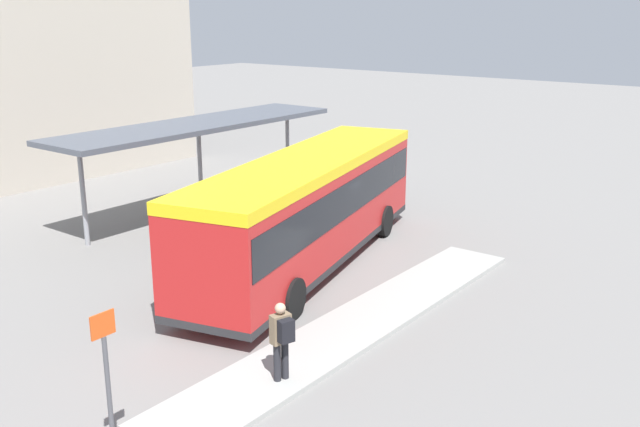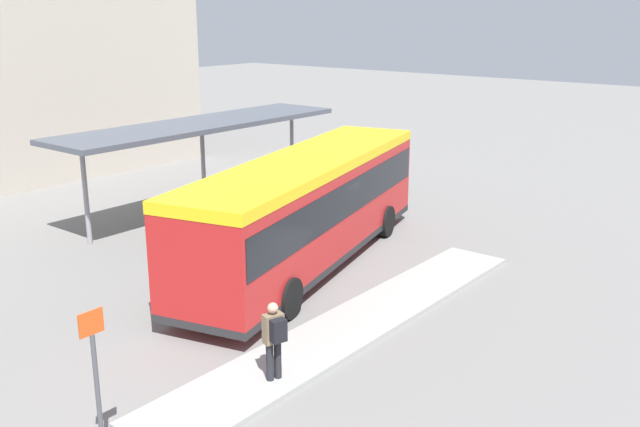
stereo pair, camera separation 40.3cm
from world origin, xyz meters
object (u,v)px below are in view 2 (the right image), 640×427
object	(u,v)px
pedestrian_waiting	(274,337)
bicycle_green	(390,182)
city_bus	(308,203)
platform_sign	(97,383)
bicycle_yellow	(376,178)

from	to	relation	value
pedestrian_waiting	bicycle_green	distance (m)	16.62
city_bus	platform_sign	xyz separation A→B (m)	(-9.61, -3.60, -0.33)
bicycle_yellow	pedestrian_waiting	bearing A→B (deg)	-60.40
bicycle_green	pedestrian_waiting	bearing A→B (deg)	109.94
pedestrian_waiting	platform_sign	size ratio (longest dim) A/B	0.59
pedestrian_waiting	bicycle_yellow	size ratio (longest dim) A/B	1.03
city_bus	pedestrian_waiting	xyz separation A→B (m)	(-5.84, -3.99, -0.82)
pedestrian_waiting	bicycle_green	bearing A→B (deg)	-46.85
pedestrian_waiting	bicycle_yellow	bearing A→B (deg)	-44.64
bicycle_green	platform_sign	size ratio (longest dim) A/B	0.60
city_bus	pedestrian_waiting	size ratio (longest dim) A/B	7.21
pedestrian_waiting	bicycle_green	xyz separation A→B (m)	(14.99, 7.14, -0.70)
bicycle_green	bicycle_yellow	distance (m)	0.91
pedestrian_waiting	city_bus	bearing A→B (deg)	-37.93
city_bus	bicycle_yellow	distance (m)	10.36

